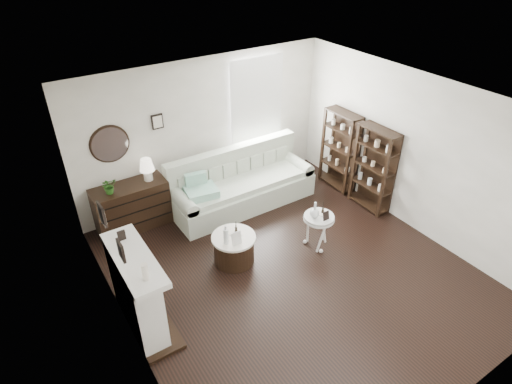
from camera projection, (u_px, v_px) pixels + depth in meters
room at (240, 111)px, 8.09m from camera, size 5.50×5.50×5.50m
fireplace at (138, 294)px, 5.57m from camera, size 0.50×1.40×1.84m
shelf_unit_far at (340, 150)px, 8.45m from camera, size 0.30×0.80×1.60m
shelf_unit_near at (374, 169)px, 7.81m from camera, size 0.30×0.80×1.60m
sofa at (241, 186)px, 8.16m from camera, size 2.74×0.95×1.06m
quilt at (201, 192)px, 7.50m from camera, size 0.61×0.53×0.14m
suitcase at (298, 178)px, 8.75m from camera, size 0.61×0.31×0.39m
dresser at (132, 206)px, 7.47m from camera, size 1.27×0.54×0.84m
table_lamp at (147, 170)px, 7.30m from camera, size 0.30×0.30×0.41m
potted_plant at (109, 186)px, 6.99m from camera, size 0.28×0.25×0.27m
drum_table at (234, 248)px, 6.79m from camera, size 0.70×0.70×0.49m
pedestal_table at (319, 219)px, 6.94m from camera, size 0.51×0.51×0.61m
eiffel_drum at (236, 228)px, 6.67m from camera, size 0.12×0.12×0.21m
bottle_drum at (226, 235)px, 6.44m from camera, size 0.08×0.08×0.33m
card_frame_drum at (236, 238)px, 6.46m from camera, size 0.16×0.06×0.21m
eiffel_ped at (323, 208)px, 6.93m from camera, size 0.14×0.14×0.19m
flask_ped at (315, 210)px, 6.81m from camera, size 0.15×0.15×0.28m
card_frame_ped at (326, 216)px, 6.79m from camera, size 0.11×0.05×0.15m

